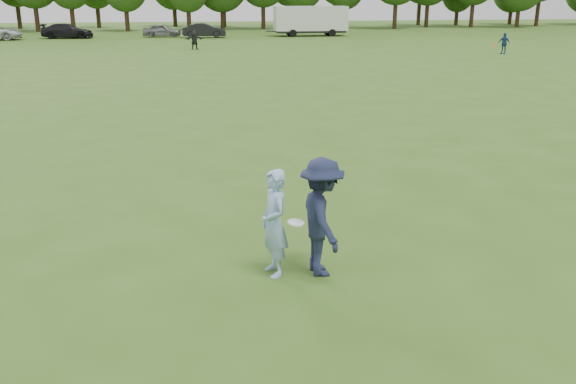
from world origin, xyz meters
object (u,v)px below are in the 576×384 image
player_far_d (194,39)px  field_cone (494,45)px  car_e (162,31)px  defender (322,217)px  player_far_b (504,43)px  car_f (204,31)px  thrower (274,223)px  cargo_trailer (311,20)px  car_d (67,31)px

player_far_d → field_cone: (26.40, -1.30, -0.67)m
car_e → defender: bearing=-171.7°
defender → field_cone: (25.11, 42.82, -0.83)m
player_far_b → car_f: bearing=-174.0°
defender → car_f: (0.00, 58.60, -0.23)m
car_f → field_cone: 29.66m
thrower → cargo_trailer: bearing=155.3°
thrower → player_far_b: 42.86m
thrower → car_f: (0.77, 58.52, -0.14)m
thrower → field_cone: size_ratio=5.98×
thrower → car_f: thrower is taller
car_d → field_cone: (39.37, -17.07, -0.61)m
car_e → player_far_b: bearing=-128.1°
defender → cargo_trailer: cargo_trailer is taller
car_d → player_far_d: bearing=-137.1°
car_d → car_e: size_ratio=1.28×
player_far_d → car_f: (1.29, 14.48, -0.07)m
thrower → cargo_trailer: size_ratio=0.20×
player_far_d → defender: bearing=-93.5°
cargo_trailer → player_far_d: bearing=-130.2°
thrower → defender: defender is taller
player_far_b → player_far_d: size_ratio=0.97×
defender → player_far_b: bearing=-35.7°
defender → field_cone: size_ratio=6.56×
defender → car_f: bearing=-3.9°
defender → car_e: (-4.50, 60.49, -0.29)m
player_far_b → cargo_trailer: size_ratio=0.18×
field_cone → defender: bearing=-120.4°
car_d → car_e: (9.76, 0.60, -0.06)m
defender → cargo_trailer: bearing=-15.1°
player_far_d → cargo_trailer: cargo_trailer is taller
field_cone → cargo_trailer: bearing=128.6°
cargo_trailer → defender: bearing=-101.2°
thrower → cargo_trailer: cargo_trailer is taller
player_far_d → car_d: bearing=124.3°
player_far_b → car_e: (-26.89, 24.35, -0.11)m
player_far_b → cargo_trailer: cargo_trailer is taller
defender → car_e: defender is taller
car_e → cargo_trailer: cargo_trailer is taller
player_far_d → car_d: (-12.97, 15.76, -0.06)m
car_d → field_cone: size_ratio=17.41×
car_d → car_f: 14.32m
player_far_b → car_f: size_ratio=0.35×
thrower → car_d: size_ratio=0.34×
thrower → cargo_trailer: 60.79m
car_e → field_cone: size_ratio=13.58×
player_far_b → player_far_d: player_far_d is taller
player_far_b → car_e: 36.28m
defender → car_d: size_ratio=0.38×
car_d → cargo_trailer: 26.04m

